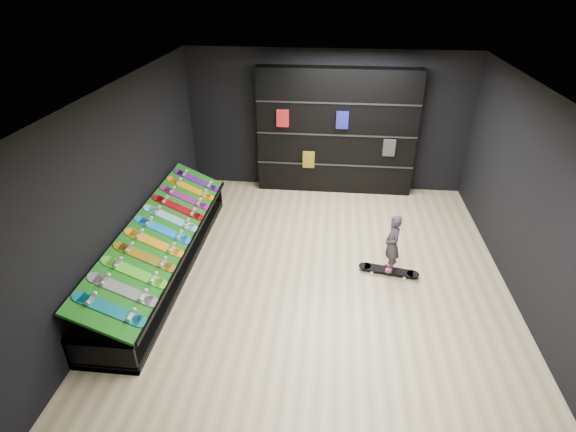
# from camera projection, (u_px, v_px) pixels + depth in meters

# --- Properties ---
(floor) EXTENTS (6.00, 7.00, 0.01)m
(floor) POSITION_uv_depth(u_px,v_px,m) (317.00, 277.00, 7.32)
(floor) COLOR tan
(floor) RESTS_ON ground
(ceiling) EXTENTS (6.00, 7.00, 0.01)m
(ceiling) POSITION_uv_depth(u_px,v_px,m) (325.00, 92.00, 5.84)
(ceiling) COLOR white
(ceiling) RESTS_ON ground
(wall_back) EXTENTS (6.00, 0.02, 3.00)m
(wall_back) POSITION_uv_depth(u_px,v_px,m) (327.00, 122.00, 9.61)
(wall_back) COLOR black
(wall_back) RESTS_ON ground
(wall_front) EXTENTS (6.00, 0.02, 3.00)m
(wall_front) POSITION_uv_depth(u_px,v_px,m) (302.00, 392.00, 3.55)
(wall_front) COLOR black
(wall_front) RESTS_ON ground
(wall_left) EXTENTS (0.02, 7.00, 3.00)m
(wall_left) POSITION_uv_depth(u_px,v_px,m) (124.00, 186.00, 6.85)
(wall_left) COLOR black
(wall_left) RESTS_ON ground
(wall_right) EXTENTS (0.02, 7.00, 3.00)m
(wall_right) POSITION_uv_depth(u_px,v_px,m) (534.00, 205.00, 6.31)
(wall_right) COLOR black
(wall_right) RESTS_ON ground
(display_rack) EXTENTS (0.90, 4.50, 0.50)m
(display_rack) POSITION_uv_depth(u_px,v_px,m) (164.00, 255.00, 7.42)
(display_rack) COLOR black
(display_rack) RESTS_ON ground
(turf_ramp) EXTENTS (0.92, 4.50, 0.46)m
(turf_ramp) POSITION_uv_depth(u_px,v_px,m) (163.00, 231.00, 7.19)
(turf_ramp) COLOR #0E530D
(turf_ramp) RESTS_ON display_rack
(back_shelving) EXTENTS (3.34, 0.39, 2.67)m
(back_shelving) POSITION_uv_depth(u_px,v_px,m) (336.00, 132.00, 9.52)
(back_shelving) COLOR black
(back_shelving) RESTS_ON ground
(floor_skateboard) EXTENTS (1.00, 0.40, 0.09)m
(floor_skateboard) POSITION_uv_depth(u_px,v_px,m) (388.00, 272.00, 7.36)
(floor_skateboard) COLOR black
(floor_skateboard) RESTS_ON ground
(child) EXTENTS (0.20, 0.25, 0.60)m
(child) POSITION_uv_depth(u_px,v_px,m) (391.00, 254.00, 7.20)
(child) COLOR black
(child) RESTS_ON floor_skateboard
(display_board_0) EXTENTS (0.93, 0.22, 0.50)m
(display_board_0) POSITION_uv_depth(u_px,v_px,m) (110.00, 309.00, 5.53)
(display_board_0) COLOR #0C8C99
(display_board_0) RESTS_ON turf_ramp
(display_board_1) EXTENTS (0.93, 0.22, 0.50)m
(display_board_1) POSITION_uv_depth(u_px,v_px,m) (123.00, 290.00, 5.86)
(display_board_1) COLOR black
(display_board_1) RESTS_ON turf_ramp
(display_board_2) EXTENTS (0.93, 0.22, 0.50)m
(display_board_2) POSITION_uv_depth(u_px,v_px,m) (135.00, 272.00, 6.19)
(display_board_2) COLOR green
(display_board_2) RESTS_ON turf_ramp
(display_board_3) EXTENTS (0.93, 0.22, 0.50)m
(display_board_3) POSITION_uv_depth(u_px,v_px,m) (145.00, 257.00, 6.52)
(display_board_3) COLOR yellow
(display_board_3) RESTS_ON turf_ramp
(display_board_4) EXTENTS (0.93, 0.22, 0.50)m
(display_board_4) POSITION_uv_depth(u_px,v_px,m) (155.00, 243.00, 6.85)
(display_board_4) COLOR orange
(display_board_4) RESTS_ON turf_ramp
(display_board_5) EXTENTS (0.93, 0.22, 0.50)m
(display_board_5) POSITION_uv_depth(u_px,v_px,m) (163.00, 230.00, 7.18)
(display_board_5) COLOR blue
(display_board_5) RESTS_ON turf_ramp
(display_board_6) EXTENTS (0.93, 0.22, 0.50)m
(display_board_6) POSITION_uv_depth(u_px,v_px,m) (171.00, 218.00, 7.51)
(display_board_6) COLOR #0CB2E5
(display_board_6) RESTS_ON turf_ramp
(display_board_7) EXTENTS (0.93, 0.22, 0.50)m
(display_board_7) POSITION_uv_depth(u_px,v_px,m) (178.00, 208.00, 7.84)
(display_board_7) COLOR red
(display_board_7) RESTS_ON turf_ramp
(display_board_8) EXTENTS (0.93, 0.22, 0.50)m
(display_board_8) POSITION_uv_depth(u_px,v_px,m) (185.00, 198.00, 8.17)
(display_board_8) COLOR #2626BF
(display_board_8) RESTS_ON turf_ramp
(display_board_9) EXTENTS (0.93, 0.22, 0.50)m
(display_board_9) POSITION_uv_depth(u_px,v_px,m) (191.00, 189.00, 8.50)
(display_board_9) COLOR yellow
(display_board_9) RESTS_ON turf_ramp
(display_board_10) EXTENTS (0.93, 0.22, 0.50)m
(display_board_10) POSITION_uv_depth(u_px,v_px,m) (197.00, 180.00, 8.83)
(display_board_10) COLOR purple
(display_board_10) RESTS_ON turf_ramp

